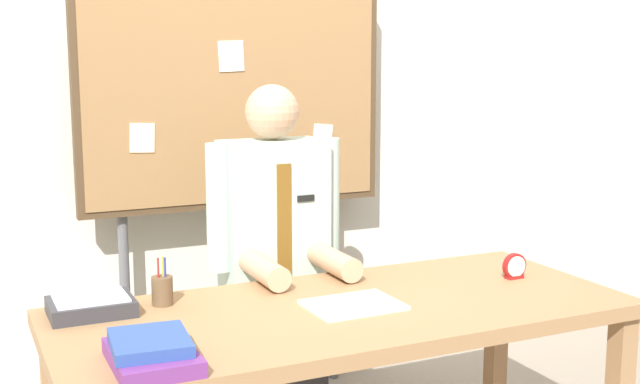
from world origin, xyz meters
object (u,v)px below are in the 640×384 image
at_px(book_stack, 152,352).
at_px(paper_tray, 91,306).
at_px(person, 275,280).
at_px(pen_holder, 162,290).
at_px(desk, 344,330).
at_px(open_notebook, 353,305).
at_px(bulletin_board, 235,102).
at_px(desk_clock, 514,267).

xyz_separation_m(book_stack, paper_tray, (-0.07, 0.50, -0.01)).
bearing_deg(person, pen_holder, -147.06).
bearing_deg(desk, book_stack, -160.72).
height_order(book_stack, paper_tray, book_stack).
distance_m(book_stack, open_notebook, 0.75).
relative_size(desk, book_stack, 6.28).
relative_size(bulletin_board, pen_holder, 11.67).
xyz_separation_m(open_notebook, paper_tray, (-0.79, 0.28, 0.02)).
distance_m(person, book_stack, 1.10).
relative_size(book_stack, desk_clock, 3.20).
height_order(bulletin_board, desk_clock, bulletin_board).
bearing_deg(open_notebook, desk_clock, 4.53).
height_order(desk, bulletin_board, bulletin_board).
distance_m(bulletin_board, pen_holder, 1.11).
xyz_separation_m(open_notebook, desk_clock, (0.69, 0.05, 0.04)).
relative_size(desk_clock, paper_tray, 0.36).
xyz_separation_m(bulletin_board, pen_holder, (-0.53, -0.79, -0.56)).
xyz_separation_m(desk, open_notebook, (0.02, -0.02, 0.09)).
bearing_deg(bulletin_board, desk_clock, -54.85).
bearing_deg(paper_tray, pen_holder, 1.05).
distance_m(person, pen_holder, 0.65).
bearing_deg(desk, person, 90.00).
height_order(person, paper_tray, person).
bearing_deg(book_stack, person, 50.96).
xyz_separation_m(book_stack, desk_clock, (1.41, 0.28, 0.01)).
xyz_separation_m(desk, paper_tray, (-0.76, 0.26, 0.11)).
relative_size(bulletin_board, desk_clock, 19.87).
xyz_separation_m(person, paper_tray, (-0.76, -0.35, 0.09)).
distance_m(desk, book_stack, 0.74).
bearing_deg(book_stack, pen_holder, 72.82).
bearing_deg(pen_holder, open_notebook, -26.98).
relative_size(bulletin_board, book_stack, 6.21).
bearing_deg(person, bulletin_board, 90.00).
bearing_deg(open_notebook, person, 92.12).
bearing_deg(book_stack, bulletin_board, 61.94).
xyz_separation_m(person, open_notebook, (0.02, -0.63, 0.07)).
height_order(person, pen_holder, person).
relative_size(desk, paper_tray, 7.27).
relative_size(person, desk_clock, 15.32).
relative_size(desk, desk_clock, 20.09).
distance_m(desk_clock, pen_holder, 1.27).
distance_m(person, open_notebook, 0.64).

